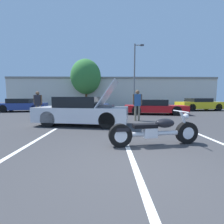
% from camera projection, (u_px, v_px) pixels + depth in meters
% --- Properties ---
extents(ground_plane, '(80.00, 80.00, 0.00)m').
position_uv_depth(ground_plane, '(138.00, 168.00, 2.79)').
color(ground_plane, '#38383A').
extents(parking_stripe_foreground, '(0.12, 5.46, 0.01)m').
position_uv_depth(parking_stripe_foreground, '(17.00, 152.00, 3.62)').
color(parking_stripe_foreground, white).
rests_on(parking_stripe_foreground, ground).
extents(parking_stripe_middle, '(0.12, 5.46, 0.01)m').
position_uv_depth(parking_stripe_middle, '(129.00, 151.00, 3.67)').
color(parking_stripe_middle, white).
rests_on(parking_stripe_middle, ground).
extents(far_building, '(32.00, 4.20, 4.40)m').
position_uv_depth(far_building, '(112.00, 91.00, 24.67)').
color(far_building, beige).
rests_on(far_building, ground).
extents(light_pole, '(1.21, 0.28, 7.98)m').
position_uv_depth(light_pole, '(135.00, 73.00, 19.03)').
color(light_pole, slate).
rests_on(light_pole, ground).
extents(tree_background, '(4.37, 4.37, 6.83)m').
position_uv_depth(tree_background, '(86.00, 77.00, 21.84)').
color(tree_background, brown).
rests_on(tree_background, ground).
extents(motorcycle, '(2.56, 0.72, 0.95)m').
position_uv_depth(motorcycle, '(155.00, 131.00, 4.13)').
color(motorcycle, black).
rests_on(motorcycle, ground).
extents(show_car_hood_open, '(4.50, 2.39, 2.10)m').
position_uv_depth(show_car_hood_open, '(83.00, 111.00, 7.15)').
color(show_car_hood_open, silver).
rests_on(show_car_hood_open, ground).
extents(parked_car_left_row, '(4.41, 2.48, 1.20)m').
position_uv_depth(parked_car_left_row, '(22.00, 105.00, 14.03)').
color(parked_car_left_row, navy).
rests_on(parked_car_left_row, ground).
extents(parked_car_mid_right_row, '(4.85, 2.42, 1.14)m').
position_uv_depth(parked_car_mid_right_row, '(154.00, 107.00, 11.77)').
color(parked_car_mid_right_row, red).
rests_on(parked_car_mid_right_row, ground).
extents(parked_car_mid_left_row, '(4.75, 2.38, 1.15)m').
position_uv_depth(parked_car_mid_left_row, '(82.00, 106.00, 12.90)').
color(parked_car_mid_left_row, navy).
rests_on(parked_car_mid_left_row, ground).
extents(parked_car_right_row, '(4.51, 2.17, 1.23)m').
position_uv_depth(parked_car_right_row, '(199.00, 104.00, 15.18)').
color(parked_car_right_row, yellow).
rests_on(parked_car_right_row, ground).
extents(spectator_near_motorcycle, '(0.52, 0.23, 1.72)m').
position_uv_depth(spectator_near_motorcycle, '(137.00, 103.00, 8.39)').
color(spectator_near_motorcycle, gray).
rests_on(spectator_near_motorcycle, ground).
extents(spectator_by_show_car, '(0.52, 0.22, 1.69)m').
position_uv_depth(spectator_by_show_car, '(38.00, 102.00, 9.27)').
color(spectator_by_show_car, gray).
rests_on(spectator_by_show_car, ground).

